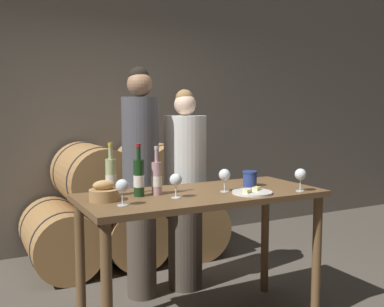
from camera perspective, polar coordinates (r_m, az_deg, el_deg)
The scene contains 15 objects.
stone_wall_back at distance 5.00m, azimuth -10.95°, elevation 6.75°, with size 10.00×0.12×3.20m.
barrel_stack at distance 4.54m, azimuth -8.50°, elevation -6.78°, with size 1.91×0.96×1.17m.
tasting_table at distance 3.06m, azimuth 1.26°, elevation -7.42°, with size 1.64×0.72×0.95m.
person_left at distance 3.56m, azimuth -6.53°, elevation -3.19°, with size 0.29×0.29×1.83m.
person_right at distance 3.74m, azimuth -0.87°, elevation -4.54°, with size 0.35×0.35×1.66m.
wine_bottle_red at distance 2.90m, azimuth -6.76°, elevation -3.05°, with size 0.07×0.07×0.34m.
wine_bottle_white at distance 2.93m, azimuth -10.26°, elevation -2.96°, with size 0.07×0.07×0.35m.
wine_bottle_rose at distance 2.95m, azimuth -4.49°, elevation -3.09°, with size 0.07×0.07×0.32m.
blue_crock at distance 3.27m, azimuth 7.37°, elevation -3.09°, with size 0.11×0.11×0.11m.
bread_basket at distance 2.81m, azimuth -11.12°, elevation -4.92°, with size 0.18×0.18×0.13m.
cheese_plate at distance 3.02m, azimuth 7.64°, elevation -4.89°, with size 0.27×0.27×0.04m.
wine_glass_far_left at distance 2.64m, azimuth -8.85°, elevation -4.16°, with size 0.08×0.08×0.16m.
wine_glass_left at distance 2.83m, azimuth -2.07°, elevation -3.42°, with size 0.08×0.08×0.16m.
wine_glass_center at distance 3.04m, azimuth 4.16°, elevation -2.77°, with size 0.08×0.08×0.16m.
wine_glass_right at distance 3.14m, azimuth 13.62°, elevation -2.65°, with size 0.08×0.08×0.16m.
Camera 1 is at (-1.44, -2.61, 1.53)m, focal length 42.00 mm.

